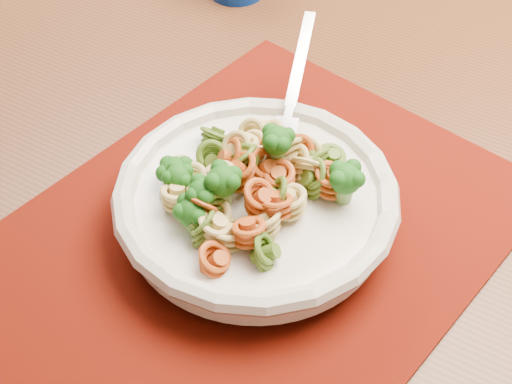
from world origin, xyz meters
TOP-DOWN VIEW (x-y plane):
  - dining_table at (-0.46, -0.18)m, footprint 1.55×1.26m
  - placemat at (-0.42, -0.27)m, footprint 0.52×0.44m
  - pasta_bowl at (-0.41, -0.26)m, footprint 0.25×0.25m
  - pasta_broccoli_heap at (-0.41, -0.26)m, footprint 0.21×0.21m
  - fork at (-0.34, -0.22)m, footprint 0.16×0.13m

SIDE VIEW (x-z plane):
  - dining_table at x=-0.46m, z-range 0.27..1.05m
  - placemat at x=-0.42m, z-range 0.77..0.78m
  - pasta_bowl at x=-0.41m, z-range 0.78..0.83m
  - fork at x=-0.34m, z-range 0.78..0.86m
  - pasta_broccoli_heap at x=-0.41m, z-range 0.79..0.85m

